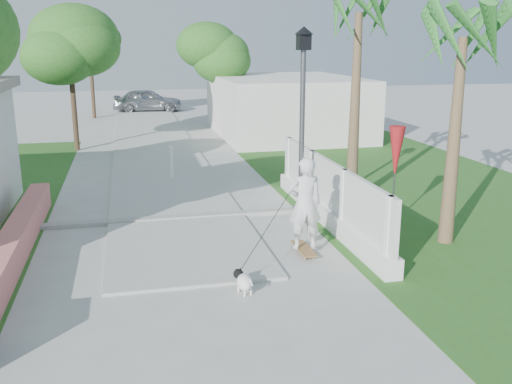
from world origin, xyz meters
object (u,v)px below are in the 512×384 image
object	(u,v)px
parked_car	(148,100)
street_lamp	(302,117)
bollard	(171,162)
patio_umbrella	(396,153)
dog	(244,281)
skateboarder	(277,223)

from	to	relation	value
parked_car	street_lamp	bearing A→B (deg)	-168.49
street_lamp	bollard	size ratio (longest dim) A/B	4.07
patio_umbrella	dog	world-z (taller)	patio_umbrella
skateboarder	dog	distance (m)	1.49
street_lamp	dog	bearing A→B (deg)	-119.52
bollard	dog	bearing A→B (deg)	-86.40
patio_umbrella	skateboarder	bearing A→B (deg)	-150.83
street_lamp	skateboarder	distance (m)	3.48
skateboarder	parked_car	size ratio (longest dim) A/B	0.48
patio_umbrella	skateboarder	world-z (taller)	patio_umbrella
bollard	patio_umbrella	size ratio (longest dim) A/B	0.47
patio_umbrella	dog	bearing A→B (deg)	-145.11
bollard	skateboarder	bearing A→B (deg)	-79.32
bollard	skateboarder	world-z (taller)	skateboarder
street_lamp	parked_car	size ratio (longest dim) A/B	1.09
bollard	patio_umbrella	world-z (taller)	patio_umbrella
street_lamp	patio_umbrella	bearing A→B (deg)	-27.76
street_lamp	skateboarder	bearing A→B (deg)	-115.30
bollard	parked_car	distance (m)	18.43
dog	skateboarder	bearing A→B (deg)	30.37
skateboarder	dog	xyz separation A→B (m)	(-0.85, -1.04, -0.63)
patio_umbrella	parked_car	bearing A→B (deg)	100.75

